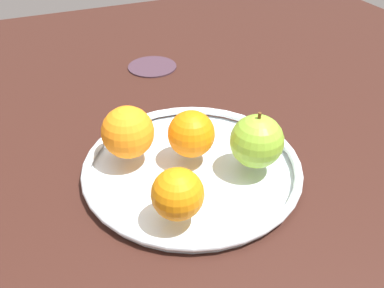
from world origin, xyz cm
name	(u,v)px	position (x,y,z in cm)	size (l,w,h in cm)	color
ground_plane	(192,182)	(0.00, 0.00, -2.00)	(154.79, 154.79, 4.00)	#321813
fruit_bowl	(192,166)	(0.00, 0.00, 0.92)	(30.59, 30.59, 1.80)	silver
apple	(257,141)	(3.62, 7.86, 5.45)	(7.29, 7.29, 8.09)	#84B931
orange_back_right	(178,194)	(8.61, -5.45, 4.93)	(6.26, 6.26, 6.26)	orange
orange_front_left	(191,134)	(-1.83, 0.67, 5.11)	(6.62, 6.62, 6.62)	orange
orange_front_right	(128,132)	(-5.12, -7.42, 5.47)	(7.35, 7.35, 7.35)	orange
ambient_coaster	(152,66)	(-34.48, 5.62, 0.30)	(10.03, 10.03, 0.60)	#3B2733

